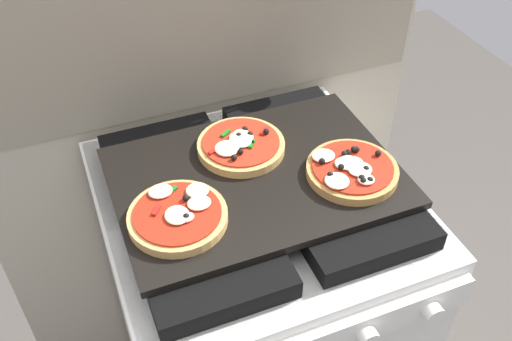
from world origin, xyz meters
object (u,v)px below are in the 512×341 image
at_px(pizza_right, 351,170).
at_px(pizza_center, 242,145).
at_px(pizza_left, 178,215).
at_px(stove, 256,316).
at_px(baking_tray, 256,178).

xyz_separation_m(pizza_right, pizza_center, (-0.17, 0.15, -0.00)).
distance_m(pizza_left, pizza_center, 0.22).
relative_size(stove, pizza_left, 5.13).
bearing_deg(baking_tray, pizza_right, -22.43).
bearing_deg(stove, pizza_right, -21.94).
bearing_deg(pizza_right, pizza_center, 138.10).
distance_m(baking_tray, pizza_left, 0.18).
height_order(baking_tray, pizza_right, pizza_right).
relative_size(pizza_left, pizza_right, 1.00).
xyz_separation_m(pizza_left, pizza_right, (0.34, -0.01, 0.00)).
xyz_separation_m(baking_tray, pizza_center, (0.00, 0.08, 0.02)).
height_order(baking_tray, pizza_center, pizza_center).
distance_m(stove, pizza_right, 0.51).
xyz_separation_m(stove, pizza_right, (0.17, -0.07, 0.48)).
relative_size(baking_tray, pizza_left, 3.08).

